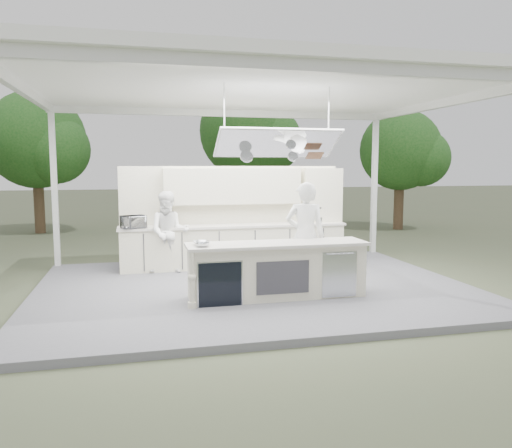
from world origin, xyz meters
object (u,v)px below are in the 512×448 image
object	(u,v)px
back_counter	(234,245)
head_chef	(305,236)
sous_chef	(169,232)
demo_island	(276,270)

from	to	relation	value
back_counter	head_chef	xyz separation A→B (m)	(0.86, -2.35, 0.50)
sous_chef	head_chef	bearing A→B (deg)	-34.91
head_chef	sous_chef	size ratio (longest dim) A/B	1.14
demo_island	back_counter	bearing A→B (deg)	93.63
sous_chef	back_counter	bearing A→B (deg)	19.11
head_chef	sous_chef	world-z (taller)	head_chef
back_counter	head_chef	size ratio (longest dim) A/B	2.59
head_chef	sous_chef	bearing A→B (deg)	-22.73
demo_island	sous_chef	distance (m)	2.99
demo_island	back_counter	xyz separation A→B (m)	(-0.18, 2.81, 0.00)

